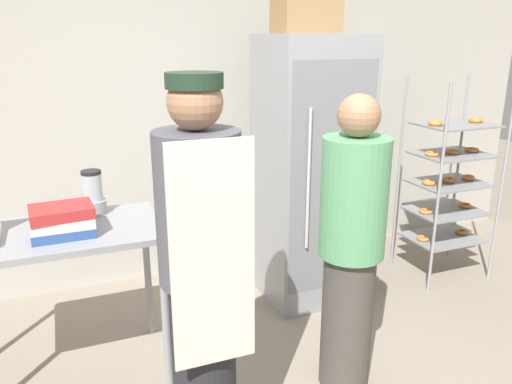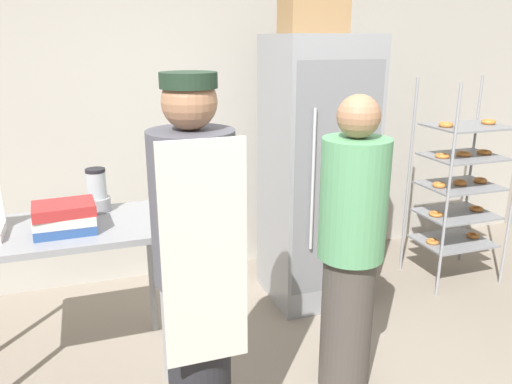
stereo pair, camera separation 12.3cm
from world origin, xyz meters
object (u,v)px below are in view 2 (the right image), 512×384
at_px(binder_stack, 65,218).
at_px(person_customer, 351,249).
at_px(baking_rack, 460,184).
at_px(blender_pitcher, 97,193).
at_px(person_baker, 196,266).
at_px(refrigerator, 316,173).
at_px(cardboard_storage_box, 313,13).

xyz_separation_m(binder_stack, person_customer, (1.41, -0.54, -0.15)).
bearing_deg(baking_rack, blender_pitcher, -178.12).
height_order(person_baker, person_customer, person_baker).
bearing_deg(person_baker, blender_pitcher, 112.18).
distance_m(blender_pitcher, binder_stack, 0.34).
distance_m(refrigerator, person_customer, 1.08).
xyz_separation_m(baking_rack, cardboard_storage_box, (-1.24, 0.16, 1.26)).
bearing_deg(person_baker, binder_stack, 130.67).
relative_size(baking_rack, person_baker, 0.91).
xyz_separation_m(baking_rack, binder_stack, (-2.90, -0.38, 0.19)).
distance_m(blender_pitcher, person_customer, 1.50).
bearing_deg(baking_rack, refrigerator, 174.57).
distance_m(baking_rack, cardboard_storage_box, 1.78).
xyz_separation_m(refrigerator, blender_pitcher, (-1.52, -0.20, 0.06)).
bearing_deg(person_customer, refrigerator, 74.57).
height_order(baking_rack, person_customer, person_customer).
height_order(refrigerator, cardboard_storage_box, cardboard_storage_box).
distance_m(baking_rack, blender_pitcher, 2.73).
bearing_deg(cardboard_storage_box, person_customer, -102.85).
bearing_deg(binder_stack, blender_pitcher, 58.34).
height_order(refrigerator, person_customer, refrigerator).
distance_m(binder_stack, person_customer, 1.52).
bearing_deg(binder_stack, cardboard_storage_box, 17.94).
bearing_deg(person_baker, refrigerator, 45.16).
bearing_deg(cardboard_storage_box, blender_pitcher, -170.44).
relative_size(refrigerator, baking_rack, 1.20).
bearing_deg(person_customer, baking_rack, 31.71).
bearing_deg(refrigerator, blender_pitcher, -172.36).
xyz_separation_m(baking_rack, blender_pitcher, (-2.72, -0.09, 0.23)).
xyz_separation_m(refrigerator, cardboard_storage_box, (-0.04, 0.05, 1.09)).
bearing_deg(blender_pitcher, cardboard_storage_box, 9.56).
distance_m(refrigerator, cardboard_storage_box, 1.10).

